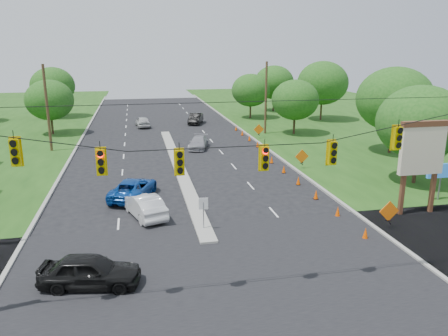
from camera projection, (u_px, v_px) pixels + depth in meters
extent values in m
plane|color=black|center=(224.00, 281.00, 20.23)|extent=(160.00, 160.00, 0.00)
cube|color=black|center=(224.00, 281.00, 20.23)|extent=(160.00, 14.00, 0.02)
cube|color=gray|center=(76.00, 150.00, 46.64)|extent=(0.25, 110.00, 0.16)
cube|color=gray|center=(258.00, 142.00, 50.54)|extent=(0.25, 110.00, 0.16)
cube|color=gray|center=(178.00, 167.00, 40.08)|extent=(1.00, 34.00, 0.18)
cylinder|color=gray|center=(204.00, 216.00, 25.66)|extent=(0.06, 0.06, 1.80)
cube|color=white|center=(203.00, 204.00, 25.45)|extent=(0.55, 0.04, 0.70)
cylinder|color=black|center=(229.00, 137.00, 17.44)|extent=(24.00, 0.04, 0.04)
cube|color=#D8B900|center=(15.00, 152.00, 15.97)|extent=(0.34, 0.24, 1.00)
cube|color=#D8B900|center=(101.00, 162.00, 16.68)|extent=(0.34, 0.24, 1.00)
cube|color=#D8B900|center=(180.00, 163.00, 17.31)|extent=(0.34, 0.24, 1.00)
cube|color=#D8B900|center=(264.00, 158.00, 17.98)|extent=(0.34, 0.24, 1.00)
cube|color=#D8B900|center=(332.00, 153.00, 18.54)|extent=(0.34, 0.24, 1.00)
cube|color=#D8B900|center=(397.00, 138.00, 18.98)|extent=(0.34, 0.24, 1.00)
cylinder|color=#422D1C|center=(47.00, 109.00, 45.00)|extent=(0.28, 0.28, 9.00)
cylinder|color=#422D1C|center=(266.00, 98.00, 54.55)|extent=(0.28, 0.28, 9.00)
cube|color=#59331E|center=(403.00, 182.00, 27.81)|extent=(0.25, 0.25, 4.40)
cube|color=#59331E|center=(434.00, 180.00, 28.23)|extent=(0.25, 0.25, 4.40)
cube|color=beige|center=(422.00, 150.00, 27.47)|extent=(3.00, 0.35, 3.20)
cube|color=#59331E|center=(426.00, 124.00, 27.04)|extent=(3.20, 0.40, 0.35)
cylinder|color=gray|center=(440.00, 184.00, 30.79)|extent=(0.12, 0.12, 2.40)
cube|color=blue|center=(442.00, 171.00, 30.53)|extent=(2.20, 0.20, 1.00)
cone|color=#F44C00|center=(365.00, 233.00, 24.67)|extent=(0.32, 0.32, 0.70)
cone|color=#F44C00|center=(338.00, 212.00, 27.98)|extent=(0.32, 0.32, 0.70)
cone|color=#F44C00|center=(316.00, 194.00, 31.28)|extent=(0.32, 0.32, 0.70)
cone|color=#F44C00|center=(298.00, 181.00, 34.59)|extent=(0.32, 0.32, 0.70)
cone|color=#F44C00|center=(284.00, 169.00, 37.90)|extent=(0.32, 0.32, 0.70)
cone|color=#F44C00|center=(272.00, 160.00, 41.21)|extent=(0.32, 0.32, 0.70)
cone|color=#F44C00|center=(261.00, 151.00, 44.52)|extent=(0.32, 0.32, 0.70)
cone|color=#F44C00|center=(258.00, 144.00, 47.95)|extent=(0.32, 0.32, 0.70)
cone|color=#F44C00|center=(249.00, 138.00, 51.26)|extent=(0.32, 0.32, 0.70)
cone|color=#F44C00|center=(242.00, 133.00, 54.57)|extent=(0.32, 0.32, 0.70)
cone|color=#F44C00|center=(236.00, 128.00, 57.87)|extent=(0.32, 0.32, 0.70)
cube|color=black|center=(388.00, 221.00, 25.95)|extent=(0.06, 0.58, 0.26)
cube|color=black|center=(388.00, 221.00, 25.95)|extent=(0.06, 0.58, 0.26)
cube|color=orange|center=(389.00, 211.00, 25.79)|extent=(1.27, 0.05, 1.27)
cube|color=black|center=(302.00, 163.00, 39.18)|extent=(0.06, 0.58, 0.26)
cube|color=black|center=(302.00, 163.00, 39.18)|extent=(0.06, 0.58, 0.26)
cube|color=orange|center=(302.00, 156.00, 39.03)|extent=(1.27, 0.05, 1.27)
cube|color=black|center=(259.00, 134.00, 52.42)|extent=(0.06, 0.58, 0.26)
cube|color=black|center=(259.00, 134.00, 52.42)|extent=(0.06, 0.58, 0.26)
cube|color=orange|center=(259.00, 129.00, 52.26)|extent=(1.27, 0.05, 1.27)
cylinder|color=black|center=(52.00, 124.00, 55.01)|extent=(0.28, 0.28, 2.52)
ellipsoid|color=#194C14|center=(49.00, 100.00, 54.21)|extent=(5.88, 5.88, 5.04)
cylinder|color=black|center=(55.00, 108.00, 68.76)|extent=(0.28, 0.28, 2.88)
ellipsoid|color=#194C14|center=(53.00, 86.00, 67.84)|extent=(6.72, 6.72, 5.76)
cylinder|color=black|center=(415.00, 166.00, 34.67)|extent=(0.28, 0.28, 2.88)
ellipsoid|color=#194C14|center=(421.00, 122.00, 33.74)|extent=(6.72, 6.72, 5.76)
cylinder|color=black|center=(391.00, 138.00, 44.85)|extent=(0.28, 0.28, 3.24)
ellipsoid|color=#194C14|center=(395.00, 99.00, 43.81)|extent=(7.56, 7.56, 6.48)
cylinder|color=black|center=(294.00, 124.00, 55.13)|extent=(0.28, 0.28, 2.52)
ellipsoid|color=#194C14|center=(295.00, 100.00, 54.32)|extent=(5.88, 5.88, 5.04)
cylinder|color=black|center=(321.00, 110.00, 66.03)|extent=(0.28, 0.28, 3.24)
ellipsoid|color=#194C14|center=(323.00, 83.00, 64.99)|extent=(7.56, 7.56, 6.48)
cylinder|color=black|center=(273.00, 103.00, 75.71)|extent=(0.28, 0.28, 2.88)
ellipsoid|color=#194C14|center=(274.00, 82.00, 74.79)|extent=(6.72, 6.72, 5.76)
cylinder|color=black|center=(250.00, 110.00, 67.98)|extent=(0.28, 0.28, 2.52)
ellipsoid|color=#194C14|center=(251.00, 90.00, 67.17)|extent=(5.88, 5.88, 5.04)
imported|color=black|center=(90.00, 271.00, 19.60)|extent=(4.76, 2.59, 1.54)
imported|color=silver|center=(144.00, 206.00, 27.91)|extent=(2.90, 4.76, 1.48)
imported|color=#0D3E97|center=(133.00, 188.00, 31.42)|extent=(3.93, 5.71, 1.45)
imported|color=gray|center=(198.00, 143.00, 47.28)|extent=(3.01, 4.77, 1.29)
imported|color=#BBBBBB|center=(143.00, 122.00, 60.39)|extent=(2.16, 4.48, 1.48)
imported|color=black|center=(196.00, 118.00, 63.06)|extent=(2.90, 4.92, 1.53)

